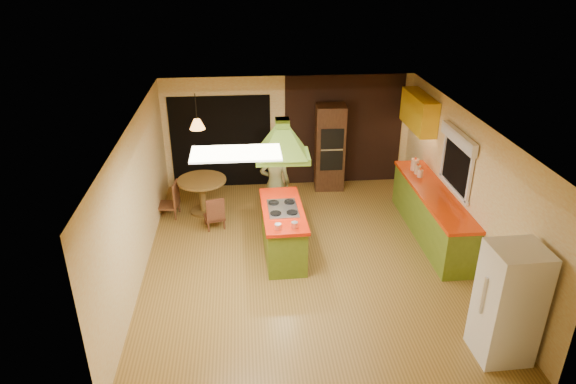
{
  "coord_description": "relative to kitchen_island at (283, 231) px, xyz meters",
  "views": [
    {
      "loc": [
        -0.98,
        -7.61,
        4.95
      ],
      "look_at": [
        -0.27,
        0.34,
        1.15
      ],
      "focal_mm": 32.0,
      "sensor_mm": 36.0,
      "label": 1
    }
  ],
  "objects": [
    {
      "name": "ground",
      "position": [
        0.37,
        -0.24,
        -0.45
      ],
      "size": [
        6.5,
        6.5,
        0.0
      ],
      "primitive_type": "plane",
      "color": "olive",
      "rests_on": "ground"
    },
    {
      "name": "room_walls",
      "position": [
        0.37,
        -0.24,
        0.8
      ],
      "size": [
        5.5,
        6.5,
        6.5
      ],
      "color": "#FBEAB4",
      "rests_on": "ground"
    },
    {
      "name": "man",
      "position": [
        -0.05,
        1.23,
        0.36
      ],
      "size": [
        0.62,
        0.44,
        1.61
      ],
      "primitive_type": "imported",
      "rotation": [
        0.0,
        0.0,
        3.05
      ],
      "color": "brown",
      "rests_on": "ground"
    },
    {
      "name": "window_right",
      "position": [
        3.06,
        0.16,
        1.32
      ],
      "size": [
        0.12,
        1.35,
        1.06
      ],
      "color": "black",
      "rests_on": "room_walls"
    },
    {
      "name": "fluor_panel",
      "position": [
        -0.73,
        -1.44,
        2.04
      ],
      "size": [
        1.2,
        0.6,
        0.03
      ],
      "primitive_type": "cube",
      "color": "white",
      "rests_on": "ceiling_plane"
    },
    {
      "name": "upper_cabinets",
      "position": [
        2.94,
        1.96,
        1.5
      ],
      "size": [
        0.34,
        1.4,
        0.7
      ],
      "primitive_type": "cube",
      "color": "yellow",
      "rests_on": "room_walls"
    },
    {
      "name": "range_hood",
      "position": [
        0.0,
        0.0,
        1.81
      ],
      "size": [
        0.9,
        0.66,
        0.78
      ],
      "rotation": [
        0.0,
        0.0,
        -0.03
      ],
      "color": "#577B1E",
      "rests_on": "ceiling_plane"
    },
    {
      "name": "chair_left",
      "position": [
        -2.21,
        1.6,
        -0.07
      ],
      "size": [
        0.46,
        0.46,
        0.75
      ],
      "primitive_type": null,
      "rotation": [
        0.0,
        0.0,
        -1.7
      ],
      "color": "brown",
      "rests_on": "ground"
    },
    {
      "name": "wall_oven",
      "position": [
        1.26,
        2.71,
        0.51
      ],
      "size": [
        0.66,
        0.63,
        1.92
      ],
      "rotation": [
        0.0,
        0.0,
        -0.06
      ],
      "color": "#482A17",
      "rests_on": "ground"
    },
    {
      "name": "brick_panel",
      "position": [
        1.62,
        2.99,
        0.8
      ],
      "size": [
        2.64,
        0.03,
        2.5
      ],
      "primitive_type": "cube",
      "color": "#381E14",
      "rests_on": "ground"
    },
    {
      "name": "canister_medium",
      "position": [
        2.77,
        1.2,
        0.56
      ],
      "size": [
        0.16,
        0.16,
        0.17
      ],
      "primitive_type": "cylinder",
      "rotation": [
        0.0,
        0.0,
        0.34
      ],
      "color": "beige",
      "rests_on": "right_counter"
    },
    {
      "name": "canister_small",
      "position": [
        2.77,
        1.03,
        0.55
      ],
      "size": [
        0.14,
        0.14,
        0.15
      ],
      "primitive_type": "cylinder",
      "rotation": [
        0.0,
        0.0,
        0.32
      ],
      "color": "beige",
      "rests_on": "right_counter"
    },
    {
      "name": "pendant_lamp",
      "position": [
        -1.51,
        1.7,
        1.45
      ],
      "size": [
        0.37,
        0.37,
        0.19
      ],
      "primitive_type": "cone",
      "rotation": [
        0.0,
        0.0,
        -0.29
      ],
      "color": "#FF9E3F",
      "rests_on": "ceiling_plane"
    },
    {
      "name": "right_counter",
      "position": [
        2.82,
        0.36,
        0.02
      ],
      "size": [
        0.62,
        3.05,
        0.92
      ],
      "color": "olive",
      "rests_on": "ground"
    },
    {
      "name": "kitchen_island",
      "position": [
        0.0,
        0.0,
        0.0
      ],
      "size": [
        0.75,
        1.77,
        0.9
      ],
      "rotation": [
        0.0,
        0.0,
        0.02
      ],
      "color": "olive",
      "rests_on": "ground"
    },
    {
      "name": "nook_opening",
      "position": [
        -1.13,
        2.99,
        0.6
      ],
      "size": [
        2.2,
        0.03,
        2.1
      ],
      "primitive_type": "cube",
      "color": "black",
      "rests_on": "ground"
    },
    {
      "name": "ceiling_plane",
      "position": [
        0.37,
        -0.24,
        2.05
      ],
      "size": [
        6.5,
        6.5,
        0.0
      ],
      "primitive_type": "plane",
      "rotation": [
        3.14,
        0.0,
        0.0
      ],
      "color": "silver",
      "rests_on": "room_walls"
    },
    {
      "name": "refrigerator",
      "position": [
        2.69,
        -2.79,
        0.38
      ],
      "size": [
        0.7,
        0.66,
        1.65
      ],
      "primitive_type": "cube",
      "rotation": [
        0.0,
        0.0,
        0.03
      ],
      "color": "white",
      "rests_on": "ground"
    },
    {
      "name": "canister_large",
      "position": [
        2.77,
        1.38,
        0.59
      ],
      "size": [
        0.2,
        0.2,
        0.23
      ],
      "primitive_type": "cylinder",
      "rotation": [
        0.0,
        0.0,
        0.37
      ],
      "color": "beige",
      "rests_on": "right_counter"
    },
    {
      "name": "dining_table",
      "position": [
        -1.51,
        1.7,
        0.07
      ],
      "size": [
        0.99,
        0.99,
        0.74
      ],
      "rotation": [
        0.0,
        0.0,
        0.37
      ],
      "color": "brown",
      "rests_on": "ground"
    },
    {
      "name": "chair_near",
      "position": [
        -1.26,
        1.05,
        -0.11
      ],
      "size": [
        0.45,
        0.45,
        0.67
      ],
      "primitive_type": null,
      "rotation": [
        0.0,
        0.0,
        3.4
      ],
      "color": "brown",
      "rests_on": "ground"
    }
  ]
}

